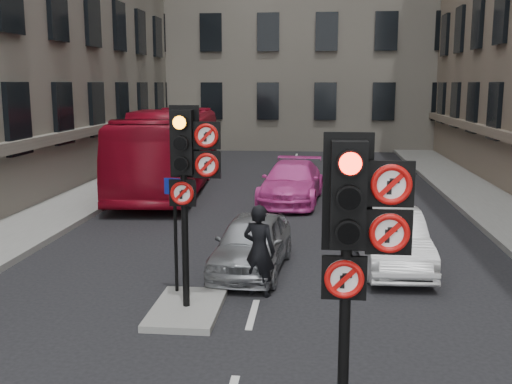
% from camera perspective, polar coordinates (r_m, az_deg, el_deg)
% --- Properties ---
extents(pavement_left, '(3.00, 50.00, 0.16)m').
position_cam_1_polar(pavement_left, '(19.36, -19.73, -2.16)').
color(pavement_left, gray).
rests_on(pavement_left, ground).
extents(centre_island, '(1.20, 2.00, 0.12)m').
position_cam_1_polar(centre_island, '(11.06, -6.62, -10.99)').
color(centre_island, gray).
rests_on(centre_island, ground).
extents(signal_near, '(0.91, 0.40, 3.58)m').
position_cam_1_polar(signal_near, '(6.24, 9.47, -3.58)').
color(signal_near, black).
rests_on(signal_near, ground).
extents(signal_far, '(0.91, 0.40, 3.58)m').
position_cam_1_polar(signal_far, '(10.37, -6.47, 2.71)').
color(signal_far, black).
rests_on(signal_far, centre_island).
extents(car_silver, '(1.77, 3.73, 1.23)m').
position_cam_1_polar(car_silver, '(13.16, -0.38, -4.86)').
color(car_silver, '#94979B').
rests_on(car_silver, ground).
extents(car_white, '(1.50, 3.88, 1.26)m').
position_cam_1_polar(car_white, '(13.74, 12.74, -4.41)').
color(car_white, silver).
rests_on(car_white, ground).
extents(car_pink, '(2.35, 4.91, 1.38)m').
position_cam_1_polar(car_pink, '(20.68, 3.43, 0.93)').
color(car_pink, '#DC40A1').
rests_on(car_pink, ground).
extents(bus_red, '(3.37, 11.16, 3.06)m').
position_cam_1_polar(bus_red, '(23.34, -8.15, 4.00)').
color(bus_red, maroon).
rests_on(bus_red, ground).
extents(motorcycle, '(0.62, 1.55, 0.91)m').
position_cam_1_polar(motorcycle, '(14.26, 1.41, -4.35)').
color(motorcycle, black).
rests_on(motorcycle, ground).
extents(motorcyclist, '(0.76, 0.62, 1.80)m').
position_cam_1_polar(motorcyclist, '(11.54, 0.30, -5.58)').
color(motorcyclist, black).
rests_on(motorcyclist, ground).
extents(info_sign, '(0.38, 0.16, 2.20)m').
position_cam_1_polar(info_sign, '(11.38, -7.72, -2.57)').
color(info_sign, black).
rests_on(info_sign, centre_island).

